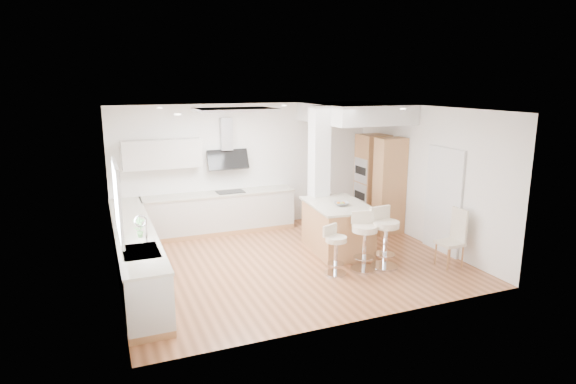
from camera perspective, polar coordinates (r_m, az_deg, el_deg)
name	(u,v)px	position (r m, az deg, el deg)	size (l,w,h in m)	color
ground	(289,261)	(9.05, 0.13, -8.19)	(6.00, 6.00, 0.00)	#A6643D
ceiling	(289,261)	(9.05, 0.13, -8.19)	(6.00, 5.00, 0.02)	silver
wall_back	(248,166)	(10.96, -4.82, 3.10)	(6.00, 0.04, 2.80)	white
wall_left	(112,203)	(8.03, -20.09, -1.25)	(0.04, 5.00, 2.80)	white
wall_right	(426,176)	(10.14, 16.04, 1.85)	(0.04, 5.00, 2.80)	white
skylight	(236,110)	(8.77, -6.23, 9.65)	(4.10, 2.10, 0.06)	white
window_left	(117,197)	(7.09, -19.60, -0.57)	(0.06, 1.28, 1.07)	white
doorway_right	(443,202)	(9.76, 17.92, -1.10)	(0.05, 1.00, 2.10)	#4A413A
counter_left	(135,253)	(8.53, -17.64, -6.87)	(0.63, 4.50, 1.35)	tan
counter_back	(212,202)	(10.61, -9.02, -1.23)	(3.62, 0.63, 2.50)	tan
pillar	(319,174)	(9.91, 3.68, 2.09)	(0.35, 0.35, 2.80)	white
soffit	(354,113)	(10.65, 7.88, 9.25)	(1.78, 2.20, 0.40)	silver
oven_column	(379,183)	(11.01, 10.68, 1.11)	(0.63, 1.21, 2.10)	tan
peninsula	(337,227)	(9.48, 5.84, -4.15)	(1.18, 1.67, 1.04)	tan
bar_stool_a	(335,247)	(8.35, 5.60, -6.53)	(0.51, 0.51, 0.86)	silver
bar_stool_b	(364,238)	(8.58, 9.00, -5.41)	(0.57, 0.57, 1.04)	silver
bar_stool_c	(385,234)	(8.76, 11.38, -4.92)	(0.54, 0.54, 1.09)	silver
dining_chair	(454,235)	(9.19, 19.13, -4.88)	(0.41, 0.41, 1.05)	beige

